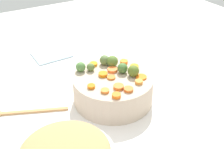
{
  "coord_description": "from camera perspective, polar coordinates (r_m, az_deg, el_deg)",
  "views": [
    {
      "loc": [
        -0.43,
        -0.72,
        0.67
      ],
      "look_at": [
        -0.0,
        0.01,
        0.13
      ],
      "focal_mm": 45.03,
      "sensor_mm": 36.0,
      "label": 1
    }
  ],
  "objects": [
    {
      "name": "carrot_slice_0",
      "position": [
        0.94,
        3.25,
        -3.08
      ],
      "size": [
        0.04,
        0.04,
        0.01
      ],
      "primitive_type": "cylinder",
      "rotation": [
        0.0,
        0.0,
        1.93
      ],
      "color": "orange",
      "rests_on": "serving_bowl_carrots"
    },
    {
      "name": "carrot_slice_12",
      "position": [
        0.98,
        5.48,
        -1.5
      ],
      "size": [
        0.03,
        0.03,
        0.01
      ],
      "primitive_type": "cylinder",
      "rotation": [
        0.0,
        0.0,
        0.1
      ],
      "color": "orange",
      "rests_on": "serving_bowl_carrots"
    },
    {
      "name": "carrot_slice_6",
      "position": [
        0.93,
        -1.44,
        -3.33
      ],
      "size": [
        0.03,
        0.03,
        0.01
      ],
      "primitive_type": "cylinder",
      "rotation": [
        0.0,
        0.0,
        2.92
      ],
      "color": "orange",
      "rests_on": "serving_bowl_carrots"
    },
    {
      "name": "brussels_sprout_1",
      "position": [
        1.06,
        0.1,
        2.73
      ],
      "size": [
        0.04,
        0.04,
        0.04
      ],
      "primitive_type": "sphere",
      "color": "#587630",
      "rests_on": "serving_bowl_carrots"
    },
    {
      "name": "carrot_slice_8",
      "position": [
        1.01,
        5.96,
        -0.52
      ],
      "size": [
        0.05,
        0.05,
        0.01
      ],
      "primitive_type": "cylinder",
      "rotation": [
        0.0,
        0.0,
        0.83
      ],
      "color": "orange",
      "rests_on": "serving_bowl_carrots"
    },
    {
      "name": "brussels_sprout_5",
      "position": [
        1.08,
        -1.52,
        2.96
      ],
      "size": [
        0.04,
        0.04,
        0.04
      ],
      "primitive_type": "sphere",
      "color": "#5D7640",
      "rests_on": "serving_bowl_carrots"
    },
    {
      "name": "carrot_slice_1",
      "position": [
        0.95,
        -4.23,
        -2.43
      ],
      "size": [
        0.04,
        0.04,
        0.01
      ],
      "primitive_type": "cylinder",
      "rotation": [
        0.0,
        0.0,
        2.54
      ],
      "color": "orange",
      "rests_on": "serving_bowl_carrots"
    },
    {
      "name": "carrot_slice_9",
      "position": [
        1.04,
        0.11,
        0.96
      ],
      "size": [
        0.05,
        0.05,
        0.01
      ],
      "primitive_type": "cylinder",
      "rotation": [
        0.0,
        0.0,
        1.35
      ],
      "color": "orange",
      "rests_on": "serving_bowl_carrots"
    },
    {
      "name": "brussels_sprout_3",
      "position": [
        1.04,
        -4.35,
        1.52
      ],
      "size": [
        0.03,
        0.03,
        0.03
      ],
      "primitive_type": "sphere",
      "color": "#5C773A",
      "rests_on": "serving_bowl_carrots"
    },
    {
      "name": "carrot_slice_2",
      "position": [
        1.0,
        -0.18,
        -0.58
      ],
      "size": [
        0.04,
        0.04,
        0.01
      ],
      "primitive_type": "cylinder",
      "rotation": [
        0.0,
        0.0,
        4.09
      ],
      "color": "orange",
      "rests_on": "serving_bowl_carrots"
    },
    {
      "name": "brussels_sprout_0",
      "position": [
        1.01,
        4.37,
        0.74
      ],
      "size": [
        0.04,
        0.04,
        0.04
      ],
      "primitive_type": "sphere",
      "color": "#556D25",
      "rests_on": "serving_bowl_carrots"
    },
    {
      "name": "carrot_slice_4",
      "position": [
        0.95,
        1.34,
        -2.52
      ],
      "size": [
        0.04,
        0.04,
        0.01
      ],
      "primitive_type": "cylinder",
      "rotation": [
        0.0,
        0.0,
        0.25
      ],
      "color": "orange",
      "rests_on": "serving_bowl_carrots"
    },
    {
      "name": "brussels_sprout_2",
      "position": [
        1.02,
        2.15,
        1.29
      ],
      "size": [
        0.04,
        0.04,
        0.04
      ],
      "primitive_type": "sphere",
      "color": "#467134",
      "rests_on": "serving_bowl_carrots"
    },
    {
      "name": "tabletop",
      "position": [
        1.07,
        0.62,
        -5.92
      ],
      "size": [
        2.4,
        2.4,
        0.02
      ],
      "primitive_type": "cube",
      "color": "white",
      "rests_on": "ground"
    },
    {
      "name": "carrot_slice_10",
      "position": [
        1.01,
        -1.83,
        0.04
      ],
      "size": [
        0.04,
        0.04,
        0.01
      ],
      "primitive_type": "cylinder",
      "rotation": [
        0.0,
        0.0,
        3.06
      ],
      "color": "orange",
      "rests_on": "serving_bowl_carrots"
    },
    {
      "name": "serving_bowl_carrots",
      "position": [
        1.04,
        -0.0,
        -2.89
      ],
      "size": [
        0.29,
        0.29,
        0.1
      ],
      "primitive_type": "cylinder",
      "color": "#C1AA92",
      "rests_on": "tabletop"
    },
    {
      "name": "dish_towel",
      "position": [
        1.4,
        -12.22,
        3.91
      ],
      "size": [
        0.17,
        0.15,
        0.01
      ],
      "primitive_type": "cube",
      "rotation": [
        0.0,
        0.0,
        0.03
      ],
      "color": "#9AB3C4",
      "rests_on": "tabletop"
    },
    {
      "name": "wooden_spoon",
      "position": [
        1.07,
        -20.18,
        -7.36
      ],
      "size": [
        0.29,
        0.14,
        0.01
      ],
      "color": "tan",
      "rests_on": "tabletop"
    },
    {
      "name": "carrot_slice_7",
      "position": [
        1.09,
        2.42,
        2.57
      ],
      "size": [
        0.04,
        0.04,
        0.01
      ],
      "primitive_type": "cylinder",
      "rotation": [
        0.0,
        0.0,
        4.49
      ],
      "color": "orange",
      "rests_on": "serving_bowl_carrots"
    },
    {
      "name": "carrot_slice_5",
      "position": [
        0.91,
        0.9,
        -4.28
      ],
      "size": [
        0.03,
        0.03,
        0.01
      ],
      "primitive_type": "cylinder",
      "rotation": [
        0.0,
        0.0,
        4.88
      ],
      "color": "orange",
      "rests_on": "serving_bowl_carrots"
    },
    {
      "name": "carrot_slice_3",
      "position": [
        1.08,
        -3.78,
        2.11
      ],
      "size": [
        0.04,
        0.04,
        0.01
      ],
      "primitive_type": "cylinder",
      "rotation": [
        0.0,
        0.0,
        3.91
      ],
      "color": "orange",
      "rests_on": "serving_bowl_carrots"
    },
    {
      "name": "brussels_sprout_4",
      "position": [
        1.04,
        -6.39,
        1.55
      ],
      "size": [
        0.04,
        0.04,
        0.04
      ],
      "primitive_type": "sphere",
      "color": "#51813F",
      "rests_on": "serving_bowl_carrots"
    },
    {
      "name": "carrot_slice_11",
      "position": [
        1.06,
        4.55,
        1.55
      ],
      "size": [
        0.04,
        0.04,
        0.01
      ],
      "primitive_type": "cylinder",
      "rotation": [
        0.0,
        0.0,
        2.84
      ],
      "color": "orange",
      "rests_on": "serving_bowl_carrots"
    }
  ]
}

